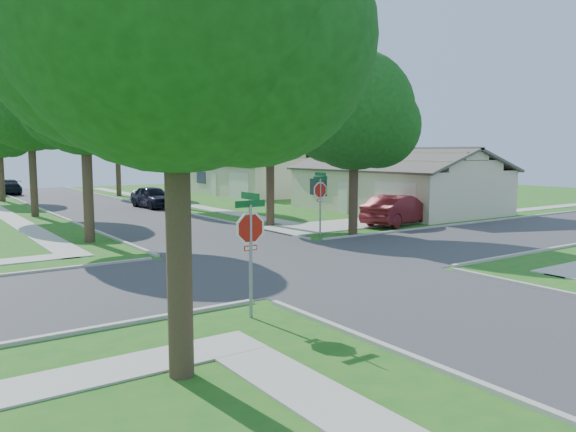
% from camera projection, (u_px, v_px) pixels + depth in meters
% --- Properties ---
extents(ground, '(100.00, 100.00, 0.00)m').
position_uv_depth(ground, '(297.00, 263.00, 19.84)').
color(ground, '#1D5F1A').
rests_on(ground, ground).
extents(road_ns, '(7.00, 100.00, 0.02)m').
position_uv_depth(road_ns, '(297.00, 263.00, 19.84)').
color(road_ns, '#333335').
rests_on(road_ns, ground).
extents(sidewalk_ne, '(1.20, 40.00, 0.04)m').
position_uv_depth(sidewalk_ne, '(169.00, 201.00, 44.53)').
color(sidewalk_ne, '#9E9B91').
rests_on(sidewalk_ne, ground).
extents(driveway, '(8.80, 3.60, 0.05)m').
position_uv_depth(driveway, '(340.00, 225.00, 30.10)').
color(driveway, '#9E9B91').
rests_on(driveway, ground).
extents(stop_sign_sw, '(1.05, 0.80, 2.98)m').
position_uv_depth(stop_sign_sw, '(250.00, 233.00, 13.11)').
color(stop_sign_sw, gray).
rests_on(stop_sign_sw, ground).
extents(stop_sign_ne, '(1.05, 0.80, 2.98)m').
position_uv_depth(stop_sign_ne, '(320.00, 193.00, 26.11)').
color(stop_sign_ne, gray).
rests_on(stop_sign_ne, ground).
extents(tree_e_near, '(4.97, 4.80, 8.28)m').
position_uv_depth(tree_e_near, '(271.00, 119.00, 29.25)').
color(tree_e_near, '#38281C').
rests_on(tree_e_near, ground).
extents(tree_e_mid, '(5.59, 5.40, 9.21)m').
position_uv_depth(tree_e_mid, '(177.00, 118.00, 38.99)').
color(tree_e_mid, '#38281C').
rests_on(tree_e_mid, ground).
extents(tree_e_far, '(5.17, 5.00, 8.72)m').
position_uv_depth(tree_e_far, '(117.00, 129.00, 49.64)').
color(tree_e_far, '#38281C').
rests_on(tree_e_far, ground).
extents(tree_w_near, '(5.38, 5.20, 8.97)m').
position_uv_depth(tree_w_near, '(86.00, 100.00, 23.88)').
color(tree_w_near, '#38281C').
rests_on(tree_w_near, ground).
extents(tree_w_mid, '(5.80, 5.60, 9.56)m').
position_uv_depth(tree_w_mid, '(31.00, 109.00, 33.65)').
color(tree_w_mid, '#38281C').
rests_on(tree_w_mid, ground).
extents(tree_w_far, '(4.76, 4.60, 8.04)m').
position_uv_depth(tree_w_far, '(0.00, 132.00, 44.38)').
color(tree_w_far, '#38281C').
rests_on(tree_w_far, ground).
extents(tree_sw_corner, '(6.21, 6.00, 9.55)m').
position_uv_depth(tree_sw_corner, '(177.00, 9.00, 9.21)').
color(tree_sw_corner, '#38281C').
rests_on(tree_sw_corner, ground).
extents(tree_ne_corner, '(5.80, 5.60, 8.66)m').
position_uv_depth(tree_ne_corner, '(355.00, 116.00, 26.24)').
color(tree_ne_corner, '#38281C').
rests_on(tree_ne_corner, ground).
extents(house_ne_near, '(8.42, 13.60, 4.23)m').
position_uv_depth(house_ne_near, '(395.00, 188.00, 37.69)').
color(house_ne_near, beige).
rests_on(house_ne_near, ground).
extents(house_ne_far, '(8.42, 13.60, 4.23)m').
position_uv_depth(house_ne_far, '(256.00, 178.00, 52.40)').
color(house_ne_far, beige).
rests_on(house_ne_far, ground).
extents(car_driveway, '(5.25, 2.90, 1.64)m').
position_uv_depth(car_driveway, '(398.00, 210.00, 30.27)').
color(car_driveway, '#581217').
rests_on(car_driveway, ground).
extents(car_curb_east, '(2.07, 4.64, 1.55)m').
position_uv_depth(car_curb_east, '(153.00, 197.00, 39.51)').
color(car_curb_east, black).
rests_on(car_curb_east, ground).
extents(car_curb_west, '(2.00, 4.86, 1.41)m').
position_uv_depth(car_curb_west, '(8.00, 187.00, 52.09)').
color(car_curb_west, black).
rests_on(car_curb_west, ground).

